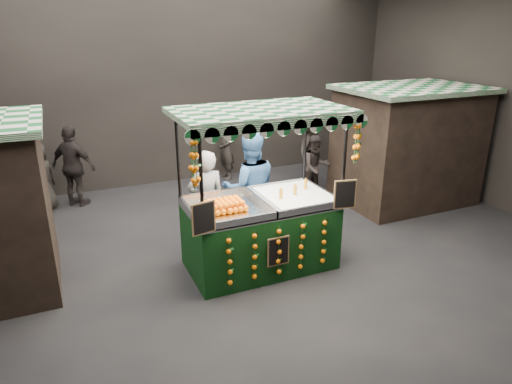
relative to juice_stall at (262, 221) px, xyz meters
name	(u,v)px	position (x,y,z in m)	size (l,w,h in m)	color
ground	(253,266)	(-0.12, 0.05, -0.82)	(12.00, 12.00, 0.00)	black
market_hall	(253,59)	(-0.12, 0.05, 2.56)	(12.10, 10.10, 5.05)	black
neighbour_stall_right	(406,145)	(4.28, 1.55, 0.48)	(3.00, 2.20, 2.60)	black
juice_stall	(262,221)	(0.00, 0.00, 0.00)	(2.74, 1.61, 2.66)	black
vendor_grey	(206,201)	(-0.62, 0.99, 0.10)	(0.68, 0.45, 1.84)	slate
vendor_blue	(250,188)	(0.20, 0.97, 0.23)	(1.17, 1.00, 2.10)	navy
shopper_0	(26,190)	(-3.58, 3.34, -0.03)	(0.69, 0.61, 1.58)	black
shopper_1	(316,167)	(2.48, 2.45, -0.07)	(0.73, 0.57, 1.50)	#282220
shopper_2	(74,166)	(-2.63, 4.21, 0.09)	(1.10, 1.03, 1.82)	black
shopper_3	(311,151)	(2.79, 3.18, 0.10)	(1.33, 1.32, 1.85)	#2A2422
shopper_4	(40,177)	(-3.33, 4.20, -0.07)	(0.88, 0.79, 1.51)	black
shopper_5	(389,158)	(4.38, 2.20, -0.01)	(1.46, 1.33, 1.62)	#2C2824
shopper_6	(226,149)	(1.10, 4.65, -0.03)	(0.44, 0.61, 1.58)	#2E2A25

